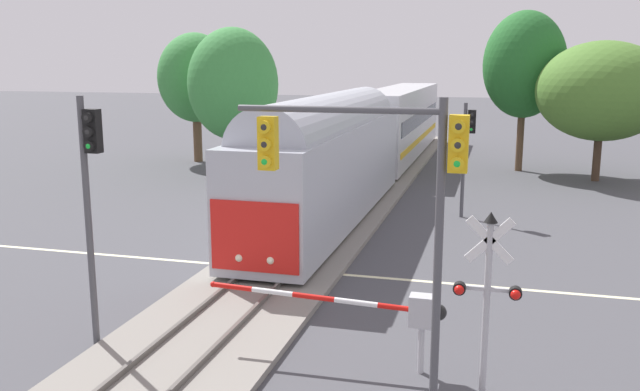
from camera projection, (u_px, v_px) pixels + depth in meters
name	position (u px, v px, depth m)	size (l,w,h in m)	color
ground_plane	(279.00, 269.00, 22.31)	(220.00, 220.00, 0.00)	#47474C
road_centre_stripe	(279.00, 269.00, 22.31)	(44.00, 0.20, 0.01)	beige
railway_track	(279.00, 267.00, 22.29)	(4.40, 80.00, 0.32)	gray
commuter_train	(372.00, 134.00, 37.34)	(3.04, 40.41, 5.16)	#B2B7C1
crossing_gate_near	(396.00, 310.00, 14.80)	(5.54, 0.40, 1.80)	#B7B7BC
crossing_signal_mast	(487.00, 285.00, 13.58)	(1.36, 0.44, 3.87)	#B2B2B7
traffic_signal_near_right	(383.00, 182.00, 12.09)	(4.24, 0.38, 6.20)	#4C4C51
traffic_signal_median	(90.00, 183.00, 15.53)	(0.53, 0.38, 6.04)	#4C4C51
traffic_signal_far_side	(468.00, 141.00, 29.04)	(0.53, 0.38, 5.04)	#4C4C51
oak_far_right	(602.00, 91.00, 37.73)	(7.27, 7.27, 7.93)	#4C3828
oak_behind_train	(233.00, 84.00, 39.53)	(5.34, 5.34, 8.74)	brown
elm_centre_background	(524.00, 65.00, 41.02)	(4.99, 4.99, 9.82)	brown
pine_left_background	(196.00, 78.00, 45.09)	(5.05, 5.05, 8.66)	brown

